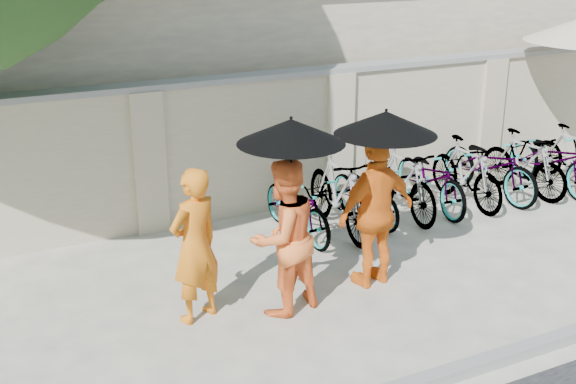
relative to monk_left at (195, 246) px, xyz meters
name	(u,v)px	position (x,y,z in m)	size (l,w,h in m)	color
ground	(320,311)	(1.27, -0.46, -0.86)	(80.00, 80.00, 0.00)	beige
compound_wall	(277,143)	(2.27, 2.74, 0.14)	(20.00, 0.30, 2.00)	#C4B693
building_behind	(239,61)	(3.27, 6.54, 0.74)	(14.00, 6.00, 3.20)	beige
monk_left	(195,246)	(0.00, 0.00, 0.00)	(0.63, 0.41, 1.72)	orange
monk_center	(283,237)	(0.92, -0.26, 0.02)	(0.85, 0.67, 1.76)	orange
parasol_center	(291,131)	(0.97, -0.34, 1.21)	(1.13, 1.13, 1.20)	black
monk_right	(376,213)	(2.18, -0.13, 0.04)	(1.06, 0.44, 1.81)	orange
parasol_right	(386,123)	(2.20, -0.21, 1.13)	(1.16, 1.16, 1.10)	black
bike_0	(298,205)	(2.02, 1.56, -0.41)	(0.60, 1.73, 0.91)	gray
bike_1	(339,193)	(2.60, 1.44, -0.28)	(0.54, 1.92, 1.15)	gray
bike_2	(366,192)	(3.18, 1.65, -0.43)	(0.57, 1.62, 0.85)	gray
bike_3	(403,181)	(3.75, 1.54, -0.32)	(0.51, 1.79, 1.08)	gray
bike_4	(431,178)	(4.33, 1.62, -0.37)	(0.65, 1.86, 0.98)	gray
bike_5	(466,172)	(4.90, 1.51, -0.34)	(0.49, 1.73, 1.04)	gray
bike_6	(490,165)	(5.48, 1.63, -0.34)	(0.69, 1.97, 1.04)	gray
bike_7	(524,163)	(6.05, 1.49, -0.35)	(0.48, 1.70, 1.02)	gray
bike_8	(553,159)	(6.63, 1.43, -0.35)	(0.68, 1.96, 1.03)	gray
bike_9	(573,155)	(7.21, 1.57, -0.38)	(0.45, 1.59, 0.95)	gray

